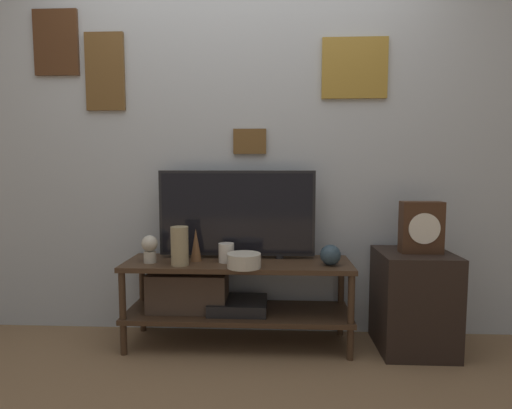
% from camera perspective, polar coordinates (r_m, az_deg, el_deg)
% --- Properties ---
extents(ground_plane, '(12.00, 12.00, 0.00)m').
position_cam_1_polar(ground_plane, '(2.47, -3.13, -21.62)').
color(ground_plane, '#846647').
extents(wall_back, '(6.40, 0.08, 2.70)m').
position_cam_1_polar(wall_back, '(2.71, -2.25, 10.33)').
color(wall_back, '#B2BCC6').
rests_on(wall_back, ground_plane).
extents(media_console, '(1.40, 0.41, 0.53)m').
position_cam_1_polar(media_console, '(2.58, -5.24, -12.31)').
color(media_console, '#422D1E').
rests_on(media_console, ground_plane).
extents(television, '(1.00, 0.05, 0.56)m').
position_cam_1_polar(television, '(2.55, -2.77, -1.27)').
color(television, black).
rests_on(television, media_console).
extents(vase_tall_ceramic, '(0.10, 0.10, 0.23)m').
position_cam_1_polar(vase_tall_ceramic, '(2.43, -10.85, -5.85)').
color(vase_tall_ceramic, tan).
rests_on(vase_tall_ceramic, media_console).
extents(vase_wide_bowl, '(0.20, 0.20, 0.08)m').
position_cam_1_polar(vase_wide_bowl, '(2.35, -1.73, -8.00)').
color(vase_wide_bowl, beige).
rests_on(vase_wide_bowl, media_console).
extents(vase_slim_bronze, '(0.07, 0.07, 0.20)m').
position_cam_1_polar(vase_slim_bronze, '(2.53, -8.59, -5.71)').
color(vase_slim_bronze, brown).
rests_on(vase_slim_bronze, media_console).
extents(vase_round_glass, '(0.12, 0.12, 0.12)m').
position_cam_1_polar(vase_round_glass, '(2.44, 10.58, -7.09)').
color(vase_round_glass, '#2D4251').
rests_on(vase_round_glass, media_console).
extents(candle_jar, '(0.10, 0.10, 0.12)m').
position_cam_1_polar(candle_jar, '(2.48, -4.25, -6.89)').
color(candle_jar, silver).
rests_on(candle_jar, media_console).
extents(decorative_bust, '(0.10, 0.10, 0.17)m').
position_cam_1_polar(decorative_bust, '(2.54, -14.95, -5.92)').
color(decorative_bust, beige).
rests_on(decorative_bust, media_console).
extents(side_table, '(0.43, 0.44, 0.61)m').
position_cam_1_polar(side_table, '(2.69, 21.57, -12.67)').
color(side_table, black).
rests_on(side_table, ground_plane).
extents(mantel_clock, '(0.24, 0.11, 0.31)m').
position_cam_1_polar(mantel_clock, '(2.58, 22.54, -3.03)').
color(mantel_clock, '#422819').
rests_on(mantel_clock, side_table).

